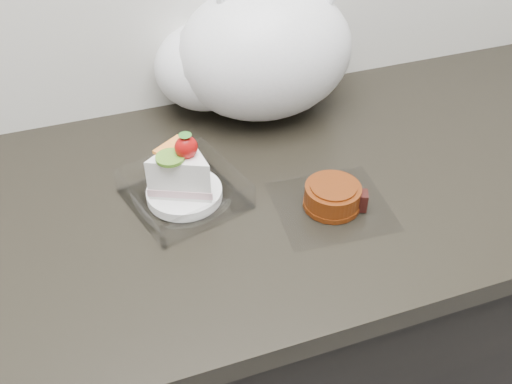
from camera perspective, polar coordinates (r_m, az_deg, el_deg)
name	(u,v)px	position (r m, az deg, el deg)	size (l,w,h in m)	color
counter	(217,353)	(1.30, -3.97, -15.76)	(2.04, 0.64, 0.90)	black
cake_tray	(183,183)	(0.94, -7.28, 0.92)	(0.21, 0.21, 0.13)	white
mooncake_wrap	(333,198)	(0.94, 7.73, -0.61)	(0.20, 0.19, 0.04)	white
plastic_bag	(253,54)	(1.12, -0.27, 13.62)	(0.40, 0.30, 0.32)	white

